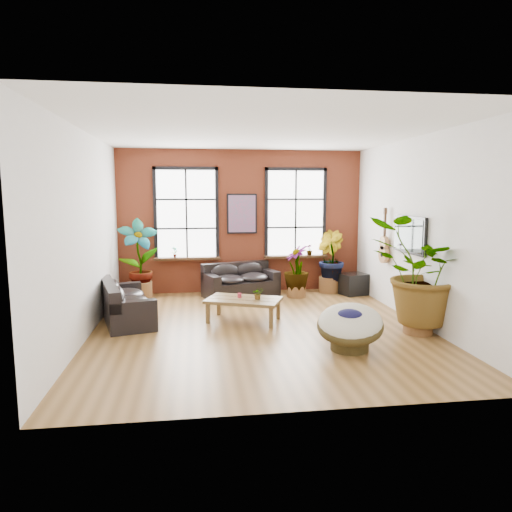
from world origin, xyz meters
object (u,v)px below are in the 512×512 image
Objects in this scene: sofa_left at (124,303)px; sofa_back at (240,281)px; papasan_chair at (350,325)px; coffee_table at (244,301)px.

sofa_back is at bearing -68.01° from sofa_left.
sofa_left is 1.53× the size of papasan_chair.
sofa_left is at bearing 174.88° from papasan_chair.
sofa_back is 4.23m from papasan_chair.
coffee_table is at bearing -112.61° from sofa_back.
coffee_table is at bearing -113.50° from sofa_left.
papasan_chair is at bearing -135.33° from sofa_left.
papasan_chair is (3.75, -2.16, 0.05)m from sofa_left.
sofa_back is 1.20× the size of coffee_table.
papasan_chair reaches higher than coffee_table.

